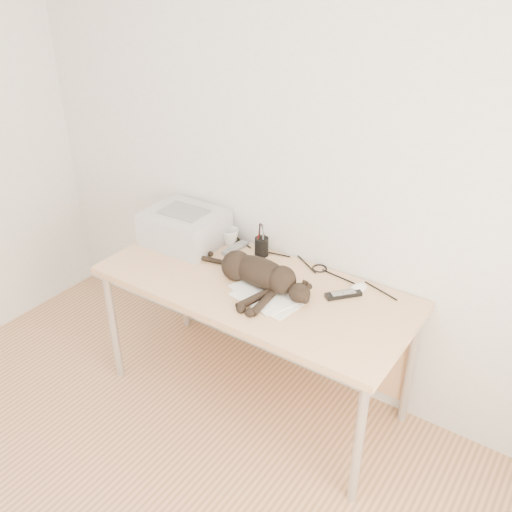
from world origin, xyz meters
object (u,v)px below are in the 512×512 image
Objects in this scene: cat at (257,273)px; mug at (230,237)px; printer at (185,227)px; mouse at (358,286)px; pen_cup at (262,246)px; desk at (263,298)px.

mug is (-0.37, 0.27, -0.02)m from cat.
mouse is (1.02, 0.10, -0.08)m from printer.
mug is 0.22m from pen_cup.
printer is 0.62× the size of cat.
printer is at bearing -150.73° from mug.
pen_cup is 1.61× the size of mouse.
mug is 0.51× the size of pen_cup.
pen_cup is (0.22, -0.00, 0.01)m from mug.
cat reaches higher than mug.
printer is 3.58× the size of mouse.
cat reaches higher than mouse.
cat is (0.59, -0.15, -0.03)m from printer.
pen_cup reaches higher than mug.
cat is at bearing -80.05° from desk.
desk is at bearing -150.86° from mouse.
desk is 0.29m from pen_cup.
mug is at bearing -172.31° from mouse.
desk is at bearing -6.07° from printer.
cat is at bearing -140.94° from mouse.
cat is 0.45m from mug.
pen_cup is (-0.13, 0.18, 0.19)m from desk.
mouse reaches higher than desk.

